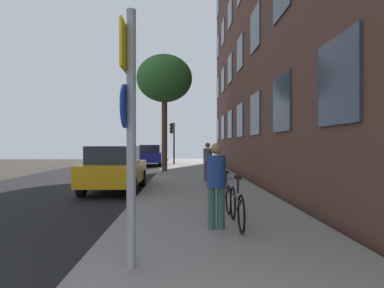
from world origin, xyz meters
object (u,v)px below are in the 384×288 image
(bicycle_1, at_px, (225,195))
(bicycle_3, at_px, (220,167))
(sign_post, at_px, (129,120))
(tree_near, at_px, (164,79))
(bicycle_0, at_px, (237,206))
(traffic_light, at_px, (173,135))
(pedestrian_1, at_px, (208,159))
(car_0, at_px, (115,168))
(bicycle_2, at_px, (223,171))
(car_1, at_px, (151,155))
(pedestrian_0, at_px, (216,180))

(bicycle_1, xyz_separation_m, bicycle_3, (0.92, 9.06, -0.01))
(sign_post, xyz_separation_m, tree_near, (-0.38, 14.84, 3.47))
(sign_post, xyz_separation_m, bicycle_0, (1.73, 2.05, -1.51))
(sign_post, relative_size, bicycle_0, 1.87)
(traffic_light, relative_size, pedestrian_1, 1.99)
(bicycle_1, bearing_deg, sign_post, -115.82)
(car_0, bearing_deg, bicycle_1, -49.45)
(pedestrian_1, bearing_deg, sign_post, -100.46)
(car_0, bearing_deg, traffic_light, 83.10)
(sign_post, relative_size, tree_near, 0.49)
(bicycle_2, distance_m, car_1, 11.84)
(tree_near, bearing_deg, pedestrian_1, -68.54)
(pedestrian_1, bearing_deg, bicycle_1, -90.39)
(pedestrian_0, bearing_deg, sign_post, -124.99)
(bicycle_1, bearing_deg, traffic_light, 95.79)
(traffic_light, relative_size, bicycle_0, 1.84)
(traffic_light, distance_m, bicycle_3, 9.27)
(bicycle_0, relative_size, bicycle_3, 1.10)
(bicycle_2, relative_size, car_1, 0.37)
(bicycle_1, bearing_deg, car_0, 130.55)
(traffic_light, height_order, bicycle_2, traffic_light)
(bicycle_1, distance_m, car_0, 5.32)
(bicycle_3, height_order, pedestrian_0, pedestrian_0)
(sign_post, bearing_deg, bicycle_2, 76.34)
(traffic_light, relative_size, bicycle_3, 2.03)
(bicycle_3, height_order, car_0, car_0)
(pedestrian_0, bearing_deg, car_0, 118.38)
(sign_post, relative_size, bicycle_1, 2.04)
(tree_near, xyz_separation_m, car_1, (-1.42, 6.62, -4.65))
(bicycle_1, xyz_separation_m, pedestrian_1, (0.04, 5.93, 0.57))
(bicycle_2, xyz_separation_m, pedestrian_0, (-1.22, -8.56, 0.56))
(traffic_light, xyz_separation_m, pedestrian_1, (1.84, -11.80, -1.31))
(traffic_light, bearing_deg, bicycle_1, -84.21)
(sign_post, height_order, bicycle_0, sign_post)
(bicycle_3, bearing_deg, traffic_light, 107.43)
(traffic_light, distance_m, bicycle_2, 11.28)
(traffic_light, relative_size, tree_near, 0.48)
(sign_post, relative_size, pedestrian_1, 2.02)
(pedestrian_0, relative_size, car_0, 0.40)
(bicycle_0, xyz_separation_m, car_1, (-3.53, 19.40, 0.34))
(sign_post, xyz_separation_m, pedestrian_0, (1.32, 1.88, -0.98))
(bicycle_2, relative_size, car_0, 0.41)
(bicycle_3, bearing_deg, bicycle_0, -94.85)
(pedestrian_1, distance_m, car_0, 3.98)
(bicycle_3, bearing_deg, bicycle_2, -92.30)
(traffic_light, distance_m, tree_near, 7.13)
(bicycle_0, relative_size, pedestrian_1, 1.08)
(sign_post, xyz_separation_m, bicycle_3, (2.62, 12.58, -1.54))
(tree_near, distance_m, bicycle_3, 6.26)
(pedestrian_1, xyz_separation_m, car_0, (-3.49, -1.89, -0.22))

